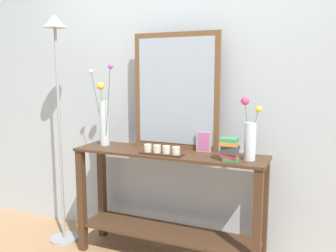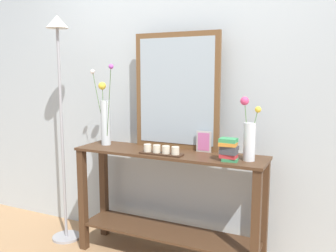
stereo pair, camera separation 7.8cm
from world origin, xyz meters
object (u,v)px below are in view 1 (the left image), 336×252
floor_lamp (58,93)px  book_stack (230,149)px  picture_frame_small (204,141)px  mirror_leaning (175,91)px  vase_right (250,136)px  candle_tray (162,151)px  tall_vase_left (104,117)px  console_table (168,195)px

floor_lamp → book_stack: bearing=-0.9°
picture_frame_small → mirror_leaning: bearing=170.1°
vase_right → floor_lamp: size_ratio=0.23×
candle_tray → tall_vase_left: bearing=167.2°
floor_lamp → candle_tray: bearing=-2.3°
mirror_leaning → candle_tray: mirror_leaning is taller
tall_vase_left → candle_tray: (0.57, -0.13, -0.20)m
vase_right → candle_tray: (-0.60, -0.09, -0.14)m
book_stack → floor_lamp: floor_lamp is taller
vase_right → picture_frame_small: size_ratio=2.72×
mirror_leaning → floor_lamp: bearing=-167.1°
console_table → book_stack: (0.48, -0.09, 0.41)m
vase_right → book_stack: 0.16m
console_table → vase_right: bearing=-1.0°
console_table → tall_vase_left: (-0.57, 0.03, 0.56)m
mirror_leaning → book_stack: 0.65m
tall_vase_left → candle_tray: size_ratio=2.03×
console_table → tall_vase_left: size_ratio=2.25×
console_table → vase_right: 0.78m
tall_vase_left → vase_right: bearing=-1.8°
candle_tray → floor_lamp: 1.02m
tall_vase_left → floor_lamp: (-0.38, -0.09, 0.19)m
candle_tray → floor_lamp: size_ratio=0.17×
console_table → mirror_leaning: (-0.00, 0.15, 0.78)m
console_table → candle_tray: (-0.01, -0.10, 0.36)m
mirror_leaning → candle_tray: (-0.00, -0.25, -0.41)m
picture_frame_small → floor_lamp: size_ratio=0.08×
candle_tray → floor_lamp: (-0.94, 0.04, 0.39)m
console_table → vase_right: (0.60, -0.01, 0.50)m
floor_lamp → tall_vase_left: bearing=13.6°
console_table → book_stack: 0.64m
mirror_leaning → tall_vase_left: 0.62m
tall_vase_left → mirror_leaning: bearing=12.4°
tall_vase_left → picture_frame_small: bearing=5.8°
candle_tray → mirror_leaning: bearing=89.7°
mirror_leaning → vase_right: bearing=-14.9°
candle_tray → book_stack: 0.49m
console_table → mirror_leaning: bearing=91.5°
candle_tray → book_stack: book_stack is taller
console_table → candle_tray: bearing=-92.9°
vase_right → picture_frame_small: bearing=161.7°
mirror_leaning → vase_right: (0.60, -0.16, -0.28)m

